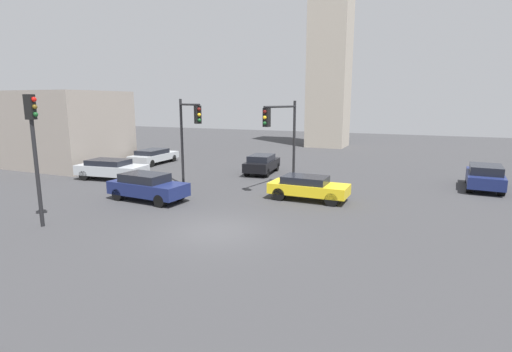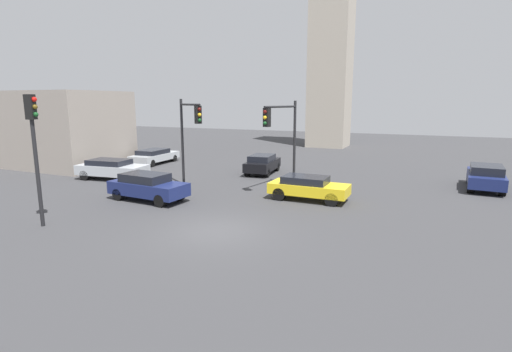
{
  "view_description": "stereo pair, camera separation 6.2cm",
  "coord_description": "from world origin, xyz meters",
  "px_view_note": "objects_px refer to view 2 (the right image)",
  "views": [
    {
      "loc": [
        7.6,
        -13.26,
        5.21
      ],
      "look_at": [
        0.61,
        2.65,
        1.88
      ],
      "focal_mm": 27.26,
      "sensor_mm": 36.0,
      "label": 1
    },
    {
      "loc": [
        7.66,
        -13.24,
        5.21
      ],
      "look_at": [
        0.61,
        2.65,
        1.88
      ],
      "focal_mm": 27.26,
      "sensor_mm": 36.0,
      "label": 2
    }
  ],
  "objects_px": {
    "car_2": "(154,156)",
    "car_4": "(486,177)",
    "traffic_light_2": "(34,136)",
    "car_6": "(262,164)",
    "traffic_light_0": "(190,127)",
    "car_1": "(308,187)",
    "car_5": "(148,186)",
    "car_0": "(112,168)",
    "traffic_light_1": "(282,128)"
  },
  "relations": [
    {
      "from": "car_0",
      "to": "car_1",
      "type": "distance_m",
      "value": 13.81
    },
    {
      "from": "car_0",
      "to": "car_6",
      "type": "height_order",
      "value": "car_6"
    },
    {
      "from": "car_5",
      "to": "car_6",
      "type": "relative_size",
      "value": 1.08
    },
    {
      "from": "car_2",
      "to": "car_6",
      "type": "distance_m",
      "value": 10.27
    },
    {
      "from": "car_2",
      "to": "car_4",
      "type": "height_order",
      "value": "car_4"
    },
    {
      "from": "car_1",
      "to": "traffic_light_1",
      "type": "bearing_deg",
      "value": 148.46
    },
    {
      "from": "car_1",
      "to": "car_5",
      "type": "bearing_deg",
      "value": -154.95
    },
    {
      "from": "car_1",
      "to": "traffic_light_2",
      "type": "bearing_deg",
      "value": -134.81
    },
    {
      "from": "car_4",
      "to": "car_5",
      "type": "bearing_deg",
      "value": 125.06
    },
    {
      "from": "car_5",
      "to": "traffic_light_0",
      "type": "bearing_deg",
      "value": 84.68
    },
    {
      "from": "traffic_light_0",
      "to": "car_4",
      "type": "relative_size",
      "value": 1.19
    },
    {
      "from": "traffic_light_1",
      "to": "car_0",
      "type": "relative_size",
      "value": 1.08
    },
    {
      "from": "car_4",
      "to": "traffic_light_0",
      "type": "bearing_deg",
      "value": 116.74
    },
    {
      "from": "car_6",
      "to": "car_2",
      "type": "bearing_deg",
      "value": 80.9
    },
    {
      "from": "traffic_light_2",
      "to": "car_4",
      "type": "bearing_deg",
      "value": 23.14
    },
    {
      "from": "car_0",
      "to": "car_5",
      "type": "distance_m",
      "value": 7.0
    },
    {
      "from": "car_4",
      "to": "car_6",
      "type": "relative_size",
      "value": 1.11
    },
    {
      "from": "traffic_light_0",
      "to": "car_6",
      "type": "distance_m",
      "value": 7.33
    },
    {
      "from": "car_2",
      "to": "car_1",
      "type": "bearing_deg",
      "value": -115.91
    },
    {
      "from": "traffic_light_2",
      "to": "car_6",
      "type": "distance_m",
      "value": 15.83
    },
    {
      "from": "traffic_light_2",
      "to": "traffic_light_0",
      "type": "bearing_deg",
      "value": 60.66
    },
    {
      "from": "traffic_light_0",
      "to": "car_1",
      "type": "relative_size",
      "value": 1.28
    },
    {
      "from": "traffic_light_0",
      "to": "car_0",
      "type": "bearing_deg",
      "value": -147.92
    },
    {
      "from": "car_5",
      "to": "car_6",
      "type": "bearing_deg",
      "value": 79.43
    },
    {
      "from": "traffic_light_0",
      "to": "traffic_light_1",
      "type": "height_order",
      "value": "traffic_light_0"
    },
    {
      "from": "traffic_light_2",
      "to": "car_2",
      "type": "distance_m",
      "value": 17.24
    },
    {
      "from": "traffic_light_0",
      "to": "traffic_light_1",
      "type": "xyz_separation_m",
      "value": [
        5.26,
        1.46,
        -0.04
      ]
    },
    {
      "from": "traffic_light_1",
      "to": "traffic_light_2",
      "type": "height_order",
      "value": "traffic_light_2"
    },
    {
      "from": "car_4",
      "to": "traffic_light_1",
      "type": "bearing_deg",
      "value": 120.16
    },
    {
      "from": "traffic_light_1",
      "to": "car_0",
      "type": "xyz_separation_m",
      "value": [
        -11.8,
        -1.19,
        -2.96
      ]
    },
    {
      "from": "car_1",
      "to": "car_6",
      "type": "xyz_separation_m",
      "value": [
        -5.29,
        6.19,
        0.03
      ]
    },
    {
      "from": "traffic_light_2",
      "to": "car_4",
      "type": "distance_m",
      "value": 24.12
    },
    {
      "from": "traffic_light_0",
      "to": "car_6",
      "type": "xyz_separation_m",
      "value": [
        1.98,
        6.38,
        -3.01
      ]
    },
    {
      "from": "car_0",
      "to": "car_2",
      "type": "relative_size",
      "value": 1.03
    },
    {
      "from": "car_1",
      "to": "car_2",
      "type": "bearing_deg",
      "value": 157.12
    },
    {
      "from": "traffic_light_0",
      "to": "car_4",
      "type": "distance_m",
      "value": 17.98
    },
    {
      "from": "car_2",
      "to": "car_5",
      "type": "relative_size",
      "value": 1.08
    },
    {
      "from": "car_4",
      "to": "car_5",
      "type": "distance_m",
      "value": 19.77
    },
    {
      "from": "traffic_light_2",
      "to": "car_2",
      "type": "bearing_deg",
      "value": 94.72
    },
    {
      "from": "car_0",
      "to": "car_5",
      "type": "height_order",
      "value": "car_5"
    },
    {
      "from": "car_0",
      "to": "car_1",
      "type": "bearing_deg",
      "value": -6.89
    },
    {
      "from": "traffic_light_0",
      "to": "car_5",
      "type": "relative_size",
      "value": 1.22
    },
    {
      "from": "traffic_light_0",
      "to": "car_0",
      "type": "xyz_separation_m",
      "value": [
        -6.54,
        0.26,
        -3.0
      ]
    },
    {
      "from": "traffic_light_0",
      "to": "traffic_light_1",
      "type": "distance_m",
      "value": 5.46
    },
    {
      "from": "traffic_light_2",
      "to": "car_4",
      "type": "relative_size",
      "value": 1.22
    },
    {
      "from": "traffic_light_2",
      "to": "car_0",
      "type": "height_order",
      "value": "traffic_light_2"
    },
    {
      "from": "traffic_light_2",
      "to": "car_4",
      "type": "height_order",
      "value": "traffic_light_2"
    },
    {
      "from": "car_2",
      "to": "traffic_light_2",
      "type": "bearing_deg",
      "value": -159.81
    },
    {
      "from": "traffic_light_0",
      "to": "car_2",
      "type": "height_order",
      "value": "traffic_light_0"
    },
    {
      "from": "traffic_light_0",
      "to": "car_0",
      "type": "relative_size",
      "value": 1.1
    }
  ]
}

